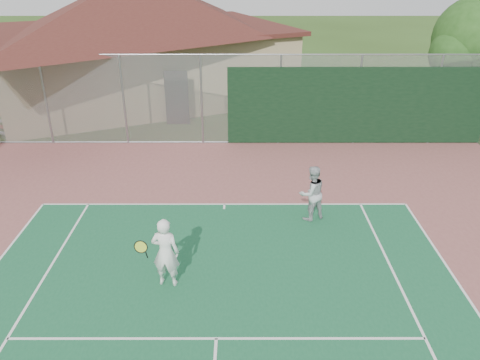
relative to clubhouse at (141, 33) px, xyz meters
name	(u,v)px	position (x,y,z in m)	size (l,w,h in m)	color
back_fence	(282,103)	(6.64, -6.93, -1.59)	(20.08, 0.11, 3.53)	gray
clubhouse	(141,33)	(0.00, 0.00, 0.00)	(17.62, 15.07, 6.43)	tan
tree	(476,42)	(14.61, -4.92, 0.37)	(3.96, 3.75, 5.52)	#341E13
player_white_front	(165,253)	(3.34, -15.80, -2.41)	(0.96, 0.61, 1.70)	white
player_grey_back	(312,194)	(7.00, -12.86, -2.45)	(0.97, 0.88, 1.62)	#B2B4B7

